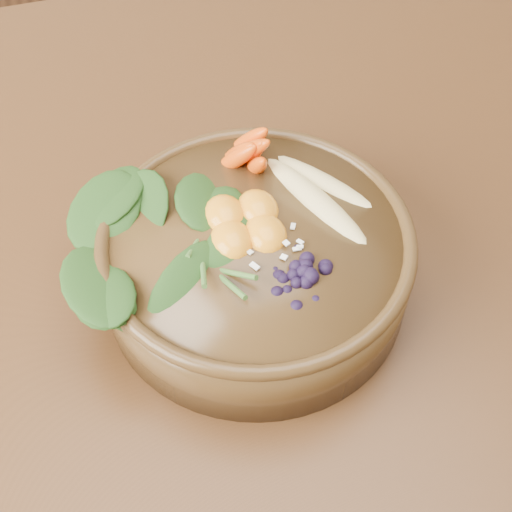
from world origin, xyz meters
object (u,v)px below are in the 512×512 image
(carrot_cluster, at_px, (243,133))
(mandarin_cluster, at_px, (245,212))
(dining_table, at_px, (374,233))
(stoneware_bowl, at_px, (256,263))
(banana_halves, at_px, (320,180))
(blueberry_pile, at_px, (305,260))
(kale_heap, at_px, (174,207))

(carrot_cluster, distance_m, mandarin_cluster, 0.08)
(dining_table, relative_size, stoneware_bowl, 5.75)
(stoneware_bowl, xyz_separation_m, mandarin_cluster, (-0.01, 0.02, 0.05))
(stoneware_bowl, relative_size, banana_halves, 1.76)
(mandarin_cluster, distance_m, blueberry_pile, 0.07)
(blueberry_pile, bearing_deg, kale_heap, 136.35)
(stoneware_bowl, relative_size, carrot_cluster, 3.62)
(kale_heap, distance_m, mandarin_cluster, 0.06)
(stoneware_bowl, xyz_separation_m, blueberry_pile, (0.03, -0.05, 0.06))
(kale_heap, distance_m, banana_halves, 0.13)
(dining_table, xyz_separation_m, stoneware_bowl, (-0.18, -0.10, 0.13))
(stoneware_bowl, height_order, kale_heap, kale_heap)
(kale_heap, bearing_deg, banana_halves, 1.00)
(mandarin_cluster, relative_size, blueberry_pile, 0.69)
(stoneware_bowl, height_order, mandarin_cluster, mandarin_cluster)
(stoneware_bowl, bearing_deg, carrot_cluster, 80.86)
(stoneware_bowl, relative_size, mandarin_cluster, 3.15)
(stoneware_bowl, xyz_separation_m, kale_heap, (-0.06, 0.03, 0.06))
(dining_table, distance_m, mandarin_cluster, 0.27)
(banana_halves, height_order, mandarin_cluster, mandarin_cluster)
(dining_table, relative_size, kale_heap, 8.78)
(banana_halves, bearing_deg, kale_heap, 156.45)
(kale_heap, distance_m, carrot_cluster, 0.10)
(carrot_cluster, bearing_deg, stoneware_bowl, -123.69)
(carrot_cluster, bearing_deg, banana_halves, -66.94)
(stoneware_bowl, height_order, banana_halves, banana_halves)
(dining_table, distance_m, carrot_cluster, 0.26)
(stoneware_bowl, relative_size, kale_heap, 1.53)
(dining_table, height_order, banana_halves, banana_halves)
(blueberry_pile, bearing_deg, carrot_cluster, 95.00)
(dining_table, xyz_separation_m, kale_heap, (-0.24, -0.07, 0.19))
(mandarin_cluster, bearing_deg, carrot_cluster, 74.74)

